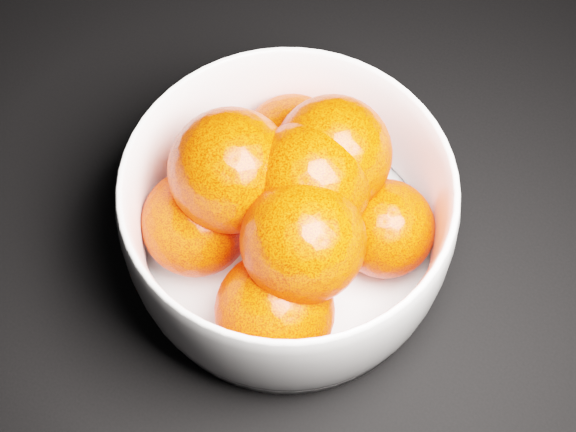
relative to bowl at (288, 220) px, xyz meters
The scene contains 2 objects.
bowl is the anchor object (origin of this frame).
orange_pile 0.02m from the bowl, 149.56° to the left, with size 0.20×0.20×0.13m.
Camera 1 is at (0.41, 0.02, 0.58)m, focal length 50.00 mm.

